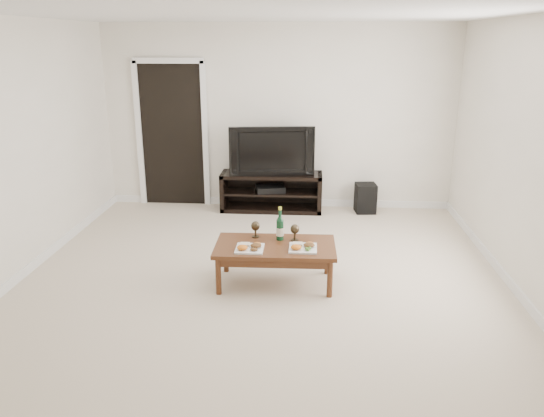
{
  "coord_description": "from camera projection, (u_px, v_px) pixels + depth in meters",
  "views": [
    {
      "loc": [
        0.46,
        -4.84,
        2.37
      ],
      "look_at": [
        0.08,
        0.38,
        0.7
      ],
      "focal_mm": 35.0,
      "sensor_mm": 36.0,
      "label": 1
    }
  ],
  "objects": [
    {
      "name": "plate_right",
      "position": [
        303.0,
        246.0,
        5.16
      ],
      "size": [
        0.27,
        0.27,
        0.07
      ],
      "primitive_type": "cube",
      "color": "white",
      "rests_on": "coffee_table"
    },
    {
      "name": "media_console",
      "position": [
        271.0,
        192.0,
        7.64
      ],
      "size": [
        1.44,
        0.45,
        0.55
      ],
      "primitive_type": "cube",
      "color": "black",
      "rests_on": "ground"
    },
    {
      "name": "wine_bottle",
      "position": [
        280.0,
        223.0,
        5.36
      ],
      "size": [
        0.07,
        0.07,
        0.35
      ],
      "primitive_type": "cylinder",
      "color": "#0E361D",
      "rests_on": "coffee_table"
    },
    {
      "name": "back_wall",
      "position": [
        278.0,
        118.0,
        7.58
      ],
      "size": [
        5.0,
        0.04,
        2.6
      ],
      "primitive_type": "cube",
      "color": "white",
      "rests_on": "ground"
    },
    {
      "name": "ceiling",
      "position": [
        259.0,
        9.0,
        4.55
      ],
      "size": [
        5.0,
        5.5,
        0.04
      ],
      "primitive_type": "cube",
      "color": "white",
      "rests_on": "back_wall"
    },
    {
      "name": "doorway",
      "position": [
        172.0,
        136.0,
        7.74
      ],
      "size": [
        0.9,
        0.02,
        2.05
      ],
      "primitive_type": "cube",
      "color": "black",
      "rests_on": "ground"
    },
    {
      "name": "coffee_table",
      "position": [
        275.0,
        264.0,
        5.34
      ],
      "size": [
        1.21,
        0.67,
        0.42
      ],
      "primitive_type": "cube",
      "rotation": [
        0.0,
        0.0,
        0.02
      ],
      "color": "#532B17",
      "rests_on": "ground"
    },
    {
      "name": "plate_left",
      "position": [
        250.0,
        246.0,
        5.15
      ],
      "size": [
        0.27,
        0.27,
        0.07
      ],
      "primitive_type": "cube",
      "color": "white",
      "rests_on": "coffee_table"
    },
    {
      "name": "goblet_left",
      "position": [
        255.0,
        229.0,
        5.46
      ],
      "size": [
        0.09,
        0.09,
        0.17
      ],
      "primitive_type": null,
      "color": "#332A1B",
      "rests_on": "coffee_table"
    },
    {
      "name": "subwoofer",
      "position": [
        365.0,
        198.0,
        7.57
      ],
      "size": [
        0.31,
        0.31,
        0.42
      ],
      "primitive_type": "cube",
      "rotation": [
        0.0,
        0.0,
        0.11
      ],
      "color": "black",
      "rests_on": "ground"
    },
    {
      "name": "goblet_right",
      "position": [
        295.0,
        232.0,
        5.37
      ],
      "size": [
        0.09,
        0.09,
        0.17
      ],
      "primitive_type": null,
      "color": "#332A1B",
      "rests_on": "coffee_table"
    },
    {
      "name": "television",
      "position": [
        271.0,
        150.0,
        7.45
      ],
      "size": [
        1.2,
        0.31,
        0.68
      ],
      "primitive_type": "imported",
      "rotation": [
        0.0,
        0.0,
        0.13
      ],
      "color": "black",
      "rests_on": "media_console"
    },
    {
      "name": "floor",
      "position": [
        261.0,
        286.0,
        5.35
      ],
      "size": [
        5.5,
        5.5,
        0.0
      ],
      "primitive_type": "plane",
      "color": "beige",
      "rests_on": "ground"
    },
    {
      "name": "av_receiver",
      "position": [
        270.0,
        189.0,
        7.62
      ],
      "size": [
        0.45,
        0.38,
        0.08
      ],
      "primitive_type": "cube",
      "rotation": [
        0.0,
        0.0,
        0.21
      ],
      "color": "black",
      "rests_on": "media_console"
    }
  ]
}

